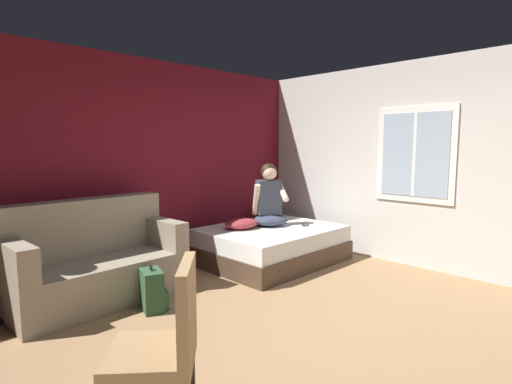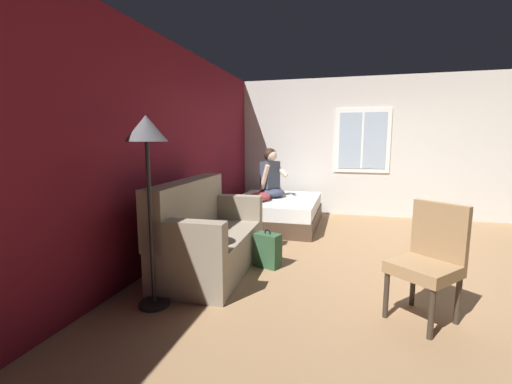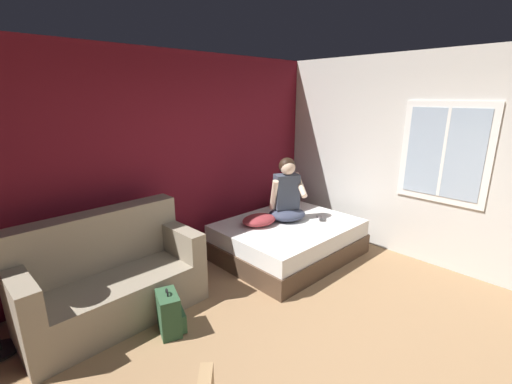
# 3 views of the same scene
# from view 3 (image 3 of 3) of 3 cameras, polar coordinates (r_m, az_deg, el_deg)

# --- Properties ---
(wall_back_accent) EXTENTS (10.21, 0.16, 2.70)m
(wall_back_accent) POSITION_cam_3_polar(r_m,az_deg,el_deg) (4.44, -16.89, 4.56)
(wall_back_accent) COLOR maroon
(wall_back_accent) RESTS_ON ground
(wall_side_with_window) EXTENTS (0.19, 7.00, 2.70)m
(wall_side_with_window) POSITION_cam_3_polar(r_m,az_deg,el_deg) (4.79, 33.45, 3.42)
(wall_side_with_window) COLOR silver
(wall_side_with_window) RESTS_ON ground
(bed) EXTENTS (1.85, 1.46, 0.48)m
(bed) POSITION_cam_3_polar(r_m,az_deg,el_deg) (4.82, 5.35, -7.84)
(bed) COLOR #4C3828
(bed) RESTS_ON ground
(couch) EXTENTS (1.73, 0.88, 1.04)m
(couch) POSITION_cam_3_polar(r_m,az_deg,el_deg) (3.83, -23.11, -13.10)
(couch) COLOR gray
(couch) RESTS_ON ground
(person_seated) EXTENTS (0.67, 0.63, 0.88)m
(person_seated) POSITION_cam_3_polar(r_m,az_deg,el_deg) (4.75, 5.16, -0.48)
(person_seated) COLOR #383D51
(person_seated) RESTS_ON bed
(backpack) EXTENTS (0.30, 0.34, 0.46)m
(backpack) POSITION_cam_3_polar(r_m,az_deg,el_deg) (3.50, -14.17, -19.06)
(backpack) COLOR #2D5133
(backpack) RESTS_ON ground
(throw_pillow) EXTENTS (0.54, 0.44, 0.14)m
(throw_pillow) POSITION_cam_3_polar(r_m,az_deg,el_deg) (4.61, 0.53, -4.68)
(throw_pillow) COLOR #993338
(throw_pillow) RESTS_ON bed
(cell_phone) EXTENTS (0.15, 0.15, 0.01)m
(cell_phone) POSITION_cam_3_polar(r_m,az_deg,el_deg) (4.97, 10.58, -4.21)
(cell_phone) COLOR #B7B7BC
(cell_phone) RESTS_ON bed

